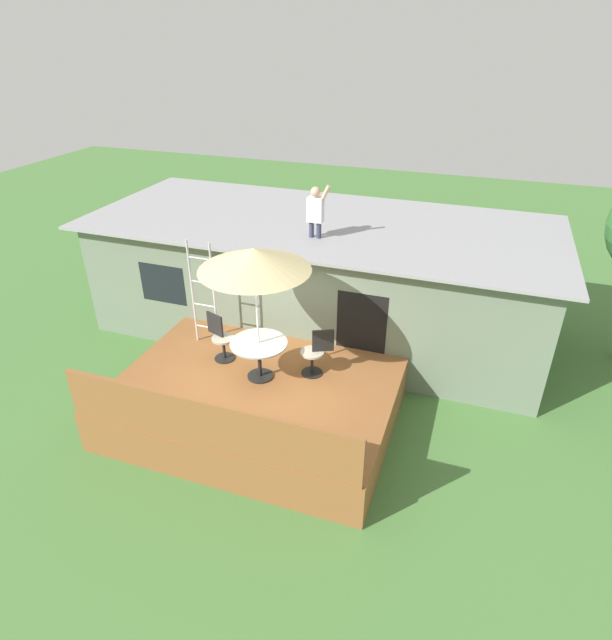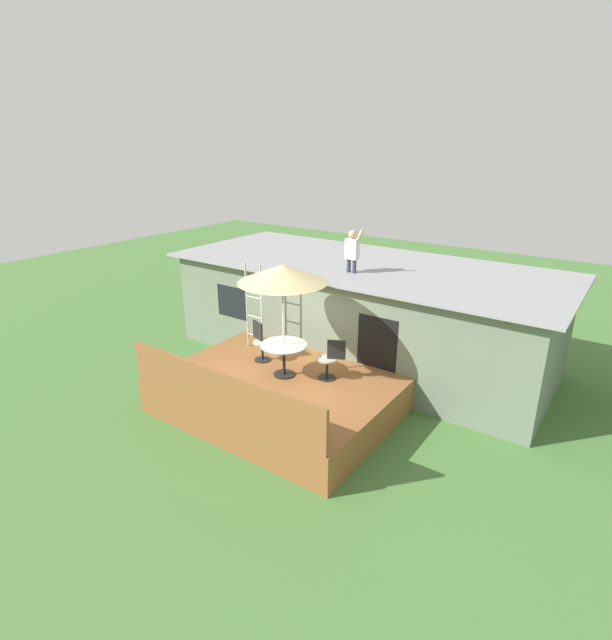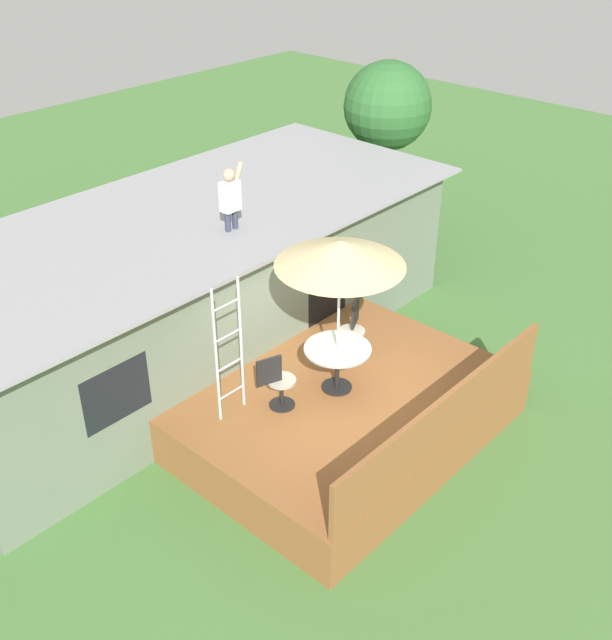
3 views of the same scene
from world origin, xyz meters
TOP-DOWN VIEW (x-y plane):
  - ground_plane at (0.00, 0.00)m, footprint 40.00×40.00m
  - house at (0.00, 3.60)m, footprint 10.50×4.50m
  - deck at (0.00, 0.00)m, footprint 5.00×3.93m
  - deck_railing at (0.00, -1.91)m, footprint 4.90×0.08m
  - patio_table at (0.01, 0.08)m, footprint 1.04×1.04m
  - patio_umbrella at (0.01, 0.08)m, footprint 1.90×1.90m
  - step_ladder at (-1.50, 0.85)m, footprint 0.52×0.04m
  - person_figure at (0.23, 2.59)m, footprint 0.47×0.20m
  - patio_chair_left at (-0.96, 0.43)m, footprint 0.60×0.44m
  - patio_chair_right at (0.94, 0.54)m, footprint 0.59×0.44m

SIDE VIEW (x-z plane):
  - ground_plane at x=0.00m, z-range 0.00..0.00m
  - deck at x=0.00m, z-range 0.00..0.80m
  - deck_railing at x=0.00m, z-range 0.80..1.70m
  - patio_chair_left at x=-0.96m, z-range 0.80..1.72m
  - patio_chair_right at x=0.94m, z-range 0.80..1.72m
  - house at x=0.00m, z-range 0.01..2.68m
  - patio_table at x=0.01m, z-range 1.01..1.76m
  - step_ladder at x=-1.50m, z-range 0.80..3.00m
  - patio_umbrella at x=0.01m, z-range 1.88..4.42m
  - person_figure at x=0.23m, z-range 2.72..3.83m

